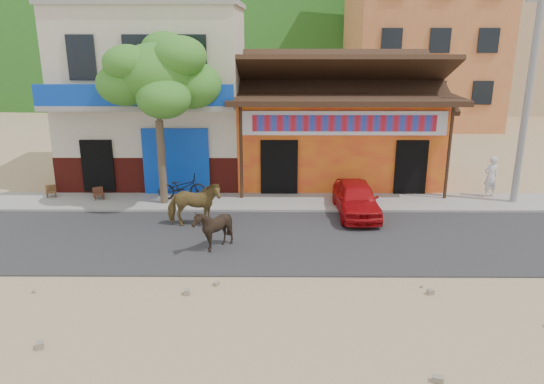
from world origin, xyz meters
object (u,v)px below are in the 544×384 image
at_px(cafe_chair_left, 50,187).
at_px(cafe_chair_right, 98,189).
at_px(scooter, 182,187).
at_px(utility_pole, 529,91).
at_px(tree, 159,121).
at_px(cow_tan, 194,204).
at_px(cow_dark, 213,229).
at_px(red_car, 356,198).
at_px(pedestrian, 491,177).

height_order(cafe_chair_left, cafe_chair_right, cafe_chair_right).
relative_size(scooter, cafe_chair_right, 2.21).
bearing_deg(scooter, cafe_chair_left, 81.44).
height_order(utility_pole, scooter, utility_pole).
relative_size(tree, cafe_chair_left, 7.63).
bearing_deg(cow_tan, scooter, 11.51).
distance_m(cow_tan, cow_dark, 2.09).
xyz_separation_m(scooter, cafe_chair_right, (-3.11, -0.01, -0.06)).
relative_size(red_car, scooter, 1.93).
relative_size(utility_pole, cafe_chair_right, 10.08).
relative_size(red_car, cafe_chair_right, 4.27).
bearing_deg(cow_tan, cafe_chair_right, 50.62).
relative_size(tree, pedestrian, 3.87).
relative_size(red_car, pedestrian, 2.19).
distance_m(tree, utility_pole, 12.84).
height_order(tree, cow_dark, tree).
bearing_deg(cafe_chair_left, scooter, -24.67).
height_order(cow_dark, cafe_chair_left, cow_dark).
xyz_separation_m(cow_tan, cow_dark, (0.83, -1.91, -0.09)).
bearing_deg(pedestrian, red_car, 3.76).
height_order(red_car, cafe_chair_right, red_car).
distance_m(tree, cafe_chair_right, 3.64).
bearing_deg(pedestrian, cow_tan, 0.35).
distance_m(tree, cow_tan, 3.49).
bearing_deg(tree, scooter, 34.06).
distance_m(utility_pole, cow_tan, 12.08).
xyz_separation_m(utility_pole, red_car, (-5.96, -1.20, -3.50)).
relative_size(utility_pole, red_car, 2.36).
xyz_separation_m(cow_dark, cafe_chair_right, (-4.77, 4.46, -0.17)).
distance_m(red_car, cafe_chair_right, 9.46).
relative_size(pedestrian, cafe_chair_left, 1.97).
bearing_deg(scooter, cow_tan, -167.49).
height_order(cow_tan, cafe_chair_right, cow_tan).
bearing_deg(cow_dark, red_car, 117.37).
bearing_deg(scooter, cafe_chair_right, 84.64).
xyz_separation_m(utility_pole, cafe_chair_left, (-17.20, 0.47, -3.61)).
bearing_deg(cafe_chair_right, cafe_chair_left, 144.29).
bearing_deg(cafe_chair_right, scooter, -27.28).
bearing_deg(scooter, red_car, -108.24).
distance_m(scooter, pedestrian, 11.54).
height_order(utility_pole, cafe_chair_left, utility_pole).
height_order(cow_dark, cafe_chair_right, cow_dark).
xyz_separation_m(tree, cafe_chair_right, (-2.51, 0.40, -2.60)).
bearing_deg(cow_dark, pedestrian, 109.86).
relative_size(tree, cafe_chair_right, 7.56).
bearing_deg(cafe_chair_left, utility_pole, -23.21).
xyz_separation_m(tree, cow_dark, (2.26, -4.07, -2.43)).
distance_m(tree, pedestrian, 12.35).
bearing_deg(red_car, scooter, 165.77).
xyz_separation_m(tree, scooter, (0.60, 0.41, -2.54)).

